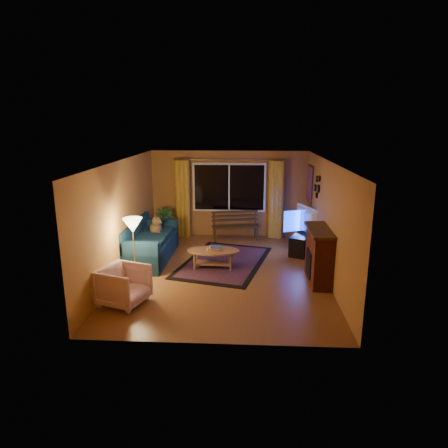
# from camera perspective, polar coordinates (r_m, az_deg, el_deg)

# --- Properties ---
(floor) EXTENTS (4.50, 6.00, 0.02)m
(floor) POSITION_cam_1_polar(r_m,az_deg,el_deg) (9.12, -0.11, -6.94)
(floor) COLOR brown
(floor) RESTS_ON ground
(ceiling) EXTENTS (4.50, 6.00, 0.02)m
(ceiling) POSITION_cam_1_polar(r_m,az_deg,el_deg) (8.52, -0.11, 9.03)
(ceiling) COLOR white
(ceiling) RESTS_ON ground
(wall_back) EXTENTS (4.50, 0.02, 2.50)m
(wall_back) POSITION_cam_1_polar(r_m,az_deg,el_deg) (11.67, 0.74, 4.30)
(wall_back) COLOR #B5783A
(wall_back) RESTS_ON ground
(wall_left) EXTENTS (0.02, 6.00, 2.50)m
(wall_left) POSITION_cam_1_polar(r_m,az_deg,el_deg) (9.14, -14.40, 0.94)
(wall_left) COLOR #B5783A
(wall_left) RESTS_ON ground
(wall_right) EXTENTS (0.02, 6.00, 2.50)m
(wall_right) POSITION_cam_1_polar(r_m,az_deg,el_deg) (8.90, 14.58, 0.56)
(wall_right) COLOR #B5783A
(wall_right) RESTS_ON ground
(window) EXTENTS (2.00, 0.02, 1.30)m
(window) POSITION_cam_1_polar(r_m,az_deg,el_deg) (11.58, 0.73, 5.22)
(window) COLOR black
(window) RESTS_ON wall_back
(curtain_rod) EXTENTS (3.20, 0.03, 0.03)m
(curtain_rod) POSITION_cam_1_polar(r_m,az_deg,el_deg) (11.43, 0.74, 9.14)
(curtain_rod) COLOR #BF8C3F
(curtain_rod) RESTS_ON wall_back
(curtain_left) EXTENTS (0.36, 0.36, 2.24)m
(curtain_left) POSITION_cam_1_polar(r_m,az_deg,el_deg) (11.71, -5.92, 3.61)
(curtain_left) COLOR gold
(curtain_left) RESTS_ON ground
(curtain_right) EXTENTS (0.36, 0.36, 2.24)m
(curtain_right) POSITION_cam_1_polar(r_m,az_deg,el_deg) (11.59, 7.41, 3.45)
(curtain_right) COLOR gold
(curtain_right) RESTS_ON ground
(bench) EXTENTS (1.39, 0.64, 0.40)m
(bench) POSITION_cam_1_polar(r_m,az_deg,el_deg) (11.44, 1.65, -1.31)
(bench) COLOR #35230F
(bench) RESTS_ON ground
(potted_plant) EXTENTS (0.67, 0.67, 0.94)m
(potted_plant) POSITION_cam_1_polar(r_m,az_deg,el_deg) (11.42, -8.52, -0.12)
(potted_plant) COLOR #235B1E
(potted_plant) RESTS_ON ground
(sofa) EXTENTS (1.05, 2.34, 0.94)m
(sofa) POSITION_cam_1_polar(r_m,az_deg,el_deg) (9.99, -10.62, -2.34)
(sofa) COLOR #0F283F
(sofa) RESTS_ON ground
(dog) EXTENTS (0.39, 0.46, 0.43)m
(dog) POSITION_cam_1_polar(r_m,az_deg,el_deg) (10.41, -9.74, -0.41)
(dog) COLOR olive
(dog) RESTS_ON sofa
(armchair) EXTENTS (0.94, 0.97, 0.80)m
(armchair) POSITION_cam_1_polar(r_m,az_deg,el_deg) (7.70, -14.14, -8.27)
(armchair) COLOR beige
(armchair) RESTS_ON ground
(floor_lamp) EXTENTS (0.30, 0.30, 1.40)m
(floor_lamp) POSITION_cam_1_polar(r_m,az_deg,el_deg) (8.52, -12.72, -3.81)
(floor_lamp) COLOR #BF8C3F
(floor_lamp) RESTS_ON ground
(rug) EXTENTS (2.45, 3.21, 0.02)m
(rug) POSITION_cam_1_polar(r_m,az_deg,el_deg) (9.72, -0.00, -5.42)
(rug) COLOR maroon
(rug) RESTS_ON ground
(coffee_table) EXTENTS (1.23, 1.23, 0.44)m
(coffee_table) POSITION_cam_1_polar(r_m,az_deg,el_deg) (9.30, -1.51, -5.00)
(coffee_table) COLOR #A46A44
(coffee_table) RESTS_ON ground
(tv_console) EXTENTS (0.87, 1.27, 0.50)m
(tv_console) POSITION_cam_1_polar(r_m,az_deg,el_deg) (10.60, 11.26, -2.60)
(tv_console) COLOR black
(tv_console) RESTS_ON ground
(television) EXTENTS (0.57, 1.16, 0.68)m
(television) POSITION_cam_1_polar(r_m,az_deg,el_deg) (10.45, 11.42, 0.51)
(television) COLOR black
(television) RESTS_ON tv_console
(fireplace) EXTENTS (0.40, 1.20, 1.10)m
(fireplace) POSITION_cam_1_polar(r_m,az_deg,el_deg) (8.68, 13.43, -4.55)
(fireplace) COLOR maroon
(fireplace) RESTS_ON ground
(mirror_cluster) EXTENTS (0.06, 0.60, 0.56)m
(mirror_cluster) POSITION_cam_1_polar(r_m,az_deg,el_deg) (10.03, 13.09, 5.41)
(mirror_cluster) COLOR black
(mirror_cluster) RESTS_ON wall_right
(painting) EXTENTS (0.04, 0.76, 0.96)m
(painting) POSITION_cam_1_polar(r_m,az_deg,el_deg) (11.18, 12.12, 5.60)
(painting) COLOR #E2452D
(painting) RESTS_ON wall_right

